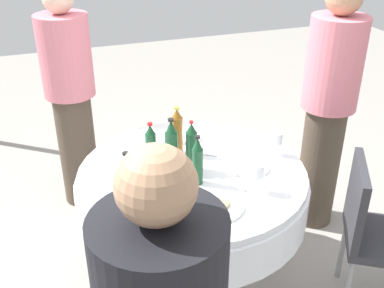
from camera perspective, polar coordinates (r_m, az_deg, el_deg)
ground_plane at (r=2.93m, az=0.00°, el=-15.66°), size 10.00×10.00×0.00m
dining_table at (r=2.56m, az=0.00°, el=-6.13°), size 1.25×1.25×0.74m
bottle_clear_near at (r=2.15m, az=-2.89°, el=-4.28°), size 0.07×0.07×0.29m
bottle_dark_green_far at (r=2.41m, az=-2.53°, el=-0.35°), size 0.07×0.07×0.30m
bottle_dark_green_west at (r=2.42m, az=-0.05°, el=-0.41°), size 0.06×0.06×0.28m
bottle_clear_outer at (r=2.15m, az=-7.90°, el=-4.58°), size 0.07×0.07×0.29m
bottle_amber_east at (r=2.58m, az=-1.83°, el=1.48°), size 0.06×0.06×0.28m
bottle_dark_green_south at (r=2.31m, az=0.67°, el=-2.16°), size 0.06×0.06×0.27m
bottle_dark_green_left at (r=2.44m, az=-5.05°, el=-0.42°), size 0.06×0.06×0.27m
wine_glass_outer at (r=2.27m, az=8.13°, el=-3.44°), size 0.06×0.06×0.15m
wine_glass_east at (r=2.62m, az=10.27°, el=0.62°), size 0.06×0.06×0.14m
wine_glass_south at (r=2.58m, az=-5.30°, el=0.81°), size 0.08×0.08×0.15m
plate_right at (r=2.50m, az=7.07°, el=-2.90°), size 0.20×0.20×0.02m
plate_mid at (r=2.19m, az=3.27°, el=-7.61°), size 0.24×0.24×0.04m
knife_far at (r=2.83m, az=3.87°, el=1.11°), size 0.09×0.17×0.00m
knife_west at (r=2.61m, az=2.40°, el=-1.38°), size 0.16×0.10×0.00m
knife_outer at (r=2.65m, az=-8.42°, el=-1.16°), size 0.05×0.18×0.00m
folded_napkin at (r=2.80m, az=-1.18°, el=1.03°), size 0.19×0.19×0.02m
person_near at (r=3.04m, az=16.32°, el=4.39°), size 0.34×0.34×1.64m
person_west at (r=3.28m, az=-14.63°, el=5.58°), size 0.34×0.34×1.57m
chair_south at (r=2.61m, az=21.18°, el=-9.47°), size 0.55×0.55×0.87m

